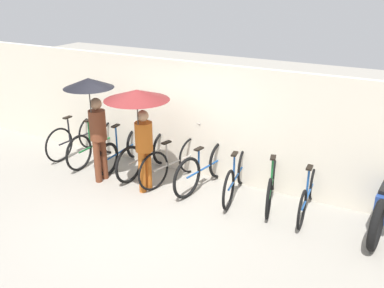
{
  "coord_description": "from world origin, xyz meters",
  "views": [
    {
      "loc": [
        3.99,
        -5.02,
        3.77
      ],
      "look_at": [
        0.6,
        1.14,
        1.0
      ],
      "focal_mm": 40.0,
      "sensor_mm": 36.0,
      "label": 1
    }
  ],
  "objects_px": {
    "parked_bicycle_6": "(236,176)",
    "pedestrian_leading": "(92,104)",
    "parked_bicycle_2": "(122,150)",
    "parked_bicycle_0": "(76,137)",
    "parked_bicycle_5": "(205,167)",
    "parked_bicycle_3": "(148,155)",
    "parked_bicycle_1": "(96,144)",
    "parked_bicycle_4": "(174,162)",
    "parked_bicycle_7": "(272,183)",
    "parked_bicycle_8": "(308,193)",
    "pedestrian_center": "(139,109)"
  },
  "relations": [
    {
      "from": "parked_bicycle_6",
      "to": "pedestrian_leading",
      "type": "xyz_separation_m",
      "value": [
        -2.57,
        -0.79,
        1.21
      ]
    },
    {
      "from": "parked_bicycle_6",
      "to": "pedestrian_leading",
      "type": "relative_size",
      "value": 0.84
    },
    {
      "from": "parked_bicycle_2",
      "to": "parked_bicycle_0",
      "type": "bearing_deg",
      "value": 86.56
    },
    {
      "from": "parked_bicycle_6",
      "to": "parked_bicycle_5",
      "type": "bearing_deg",
      "value": 78.66
    },
    {
      "from": "parked_bicycle_3",
      "to": "parked_bicycle_1",
      "type": "bearing_deg",
      "value": 97.41
    },
    {
      "from": "parked_bicycle_3",
      "to": "parked_bicycle_4",
      "type": "relative_size",
      "value": 1.03
    },
    {
      "from": "parked_bicycle_5",
      "to": "parked_bicycle_4",
      "type": "bearing_deg",
      "value": 102.99
    },
    {
      "from": "parked_bicycle_2",
      "to": "pedestrian_leading",
      "type": "xyz_separation_m",
      "value": [
        0.05,
        -0.84,
        1.23
      ]
    },
    {
      "from": "parked_bicycle_2",
      "to": "parked_bicycle_7",
      "type": "xyz_separation_m",
      "value": [
        3.28,
        0.01,
        0.0
      ]
    },
    {
      "from": "parked_bicycle_5",
      "to": "pedestrian_leading",
      "type": "xyz_separation_m",
      "value": [
        -1.92,
        -0.81,
        1.19
      ]
    },
    {
      "from": "parked_bicycle_3",
      "to": "parked_bicycle_8",
      "type": "distance_m",
      "value": 3.28
    },
    {
      "from": "parked_bicycle_2",
      "to": "parked_bicycle_8",
      "type": "relative_size",
      "value": 1.0
    },
    {
      "from": "parked_bicycle_5",
      "to": "parked_bicycle_7",
      "type": "relative_size",
      "value": 1.07
    },
    {
      "from": "parked_bicycle_3",
      "to": "parked_bicycle_8",
      "type": "height_order",
      "value": "parked_bicycle_3"
    },
    {
      "from": "parked_bicycle_1",
      "to": "parked_bicycle_3",
      "type": "distance_m",
      "value": 1.31
    },
    {
      "from": "parked_bicycle_0",
      "to": "parked_bicycle_6",
      "type": "xyz_separation_m",
      "value": [
        3.93,
        -0.06,
        -0.02
      ]
    },
    {
      "from": "parked_bicycle_2",
      "to": "parked_bicycle_4",
      "type": "distance_m",
      "value": 1.32
    },
    {
      "from": "parked_bicycle_1",
      "to": "parked_bicycle_3",
      "type": "bearing_deg",
      "value": -89.19
    },
    {
      "from": "parked_bicycle_0",
      "to": "parked_bicycle_4",
      "type": "height_order",
      "value": "parked_bicycle_4"
    },
    {
      "from": "pedestrian_leading",
      "to": "pedestrian_center",
      "type": "bearing_deg",
      "value": -174.47
    },
    {
      "from": "parked_bicycle_1",
      "to": "parked_bicycle_7",
      "type": "bearing_deg",
      "value": -89.66
    },
    {
      "from": "parked_bicycle_4",
      "to": "parked_bicycle_7",
      "type": "distance_m",
      "value": 1.97
    },
    {
      "from": "parked_bicycle_0",
      "to": "pedestrian_center",
      "type": "bearing_deg",
      "value": -106.06
    },
    {
      "from": "parked_bicycle_4",
      "to": "pedestrian_leading",
      "type": "height_order",
      "value": "pedestrian_leading"
    },
    {
      "from": "parked_bicycle_1",
      "to": "pedestrian_center",
      "type": "height_order",
      "value": "pedestrian_center"
    },
    {
      "from": "parked_bicycle_1",
      "to": "parked_bicycle_7",
      "type": "distance_m",
      "value": 3.93
    },
    {
      "from": "parked_bicycle_7",
      "to": "parked_bicycle_3",
      "type": "bearing_deg",
      "value": 77.09
    },
    {
      "from": "parked_bicycle_0",
      "to": "parked_bicycle_3",
      "type": "height_order",
      "value": "parked_bicycle_3"
    },
    {
      "from": "parked_bicycle_4",
      "to": "parked_bicycle_2",
      "type": "bearing_deg",
      "value": 100.2
    },
    {
      "from": "parked_bicycle_0",
      "to": "parked_bicycle_1",
      "type": "height_order",
      "value": "parked_bicycle_0"
    },
    {
      "from": "parked_bicycle_1",
      "to": "parked_bicycle_3",
      "type": "xyz_separation_m",
      "value": [
        1.31,
        0.03,
        -0.01
      ]
    },
    {
      "from": "parked_bicycle_2",
      "to": "parked_bicycle_4",
      "type": "relative_size",
      "value": 0.96
    },
    {
      "from": "parked_bicycle_5",
      "to": "pedestrian_center",
      "type": "relative_size",
      "value": 0.93
    },
    {
      "from": "parked_bicycle_3",
      "to": "parked_bicycle_4",
      "type": "distance_m",
      "value": 0.66
    },
    {
      "from": "parked_bicycle_5",
      "to": "pedestrian_center",
      "type": "xyz_separation_m",
      "value": [
        -0.92,
        -0.76,
        1.21
      ]
    },
    {
      "from": "parked_bicycle_3",
      "to": "parked_bicycle_4",
      "type": "bearing_deg",
      "value": -88.61
    },
    {
      "from": "parked_bicycle_3",
      "to": "pedestrian_center",
      "type": "height_order",
      "value": "pedestrian_center"
    },
    {
      "from": "pedestrian_leading",
      "to": "parked_bicycle_6",
      "type": "bearing_deg",
      "value": -160.4
    },
    {
      "from": "parked_bicycle_4",
      "to": "parked_bicycle_5",
      "type": "relative_size",
      "value": 0.97
    },
    {
      "from": "parked_bicycle_6",
      "to": "pedestrian_leading",
      "type": "distance_m",
      "value": 2.95
    },
    {
      "from": "parked_bicycle_3",
      "to": "parked_bicycle_7",
      "type": "distance_m",
      "value": 2.62
    },
    {
      "from": "parked_bicycle_6",
      "to": "parked_bicycle_3",
      "type": "bearing_deg",
      "value": 79.94
    },
    {
      "from": "parked_bicycle_7",
      "to": "pedestrian_center",
      "type": "relative_size",
      "value": 0.87
    },
    {
      "from": "parked_bicycle_2",
      "to": "parked_bicycle_8",
      "type": "distance_m",
      "value": 3.93
    },
    {
      "from": "parked_bicycle_1",
      "to": "pedestrian_center",
      "type": "distance_m",
      "value": 2.22
    },
    {
      "from": "parked_bicycle_0",
      "to": "parked_bicycle_5",
      "type": "distance_m",
      "value": 3.28
    },
    {
      "from": "parked_bicycle_2",
      "to": "pedestrian_leading",
      "type": "distance_m",
      "value": 1.49
    },
    {
      "from": "parked_bicycle_1",
      "to": "pedestrian_leading",
      "type": "xyz_separation_m",
      "value": [
        0.7,
        -0.78,
        1.19
      ]
    },
    {
      "from": "parked_bicycle_3",
      "to": "pedestrian_center",
      "type": "distance_m",
      "value": 1.49
    },
    {
      "from": "parked_bicycle_1",
      "to": "parked_bicycle_2",
      "type": "bearing_deg",
      "value": -85.38
    }
  ]
}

